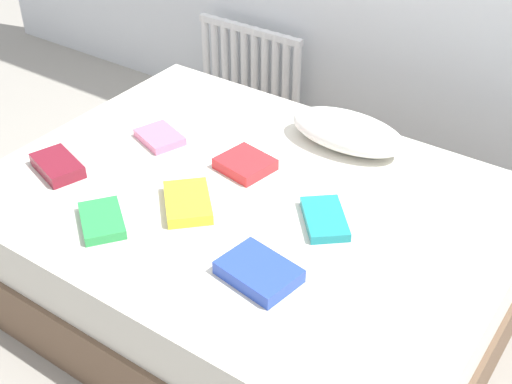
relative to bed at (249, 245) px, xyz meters
name	(u,v)px	position (x,y,z in m)	size (l,w,h in m)	color
ground_plane	(249,289)	(0.00, 0.00, -0.25)	(8.00, 8.00, 0.00)	#9E998E
bed	(249,245)	(0.00, 0.00, 0.00)	(2.00, 1.50, 0.50)	brown
radiator	(250,67)	(-0.84, 1.20, 0.09)	(0.68, 0.04, 0.49)	white
pillow	(347,132)	(0.14, 0.52, 0.32)	(0.51, 0.26, 0.14)	white
textbook_red	(245,164)	(-0.11, 0.13, 0.28)	(0.20, 0.18, 0.05)	red
textbook_green	(102,220)	(-0.32, -0.45, 0.27)	(0.22, 0.14, 0.04)	green
textbook_blue	(259,272)	(0.30, -0.36, 0.28)	(0.25, 0.18, 0.05)	#2847B7
textbook_pink	(160,137)	(-0.54, 0.10, 0.27)	(0.20, 0.15, 0.03)	pink
textbook_teal	(325,219)	(0.33, 0.01, 0.27)	(0.24, 0.14, 0.03)	teal
textbook_maroon	(57,166)	(-0.72, -0.31, 0.28)	(0.23, 0.14, 0.05)	maroon
textbook_yellow	(188,202)	(-0.14, -0.20, 0.27)	(0.25, 0.16, 0.04)	yellow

